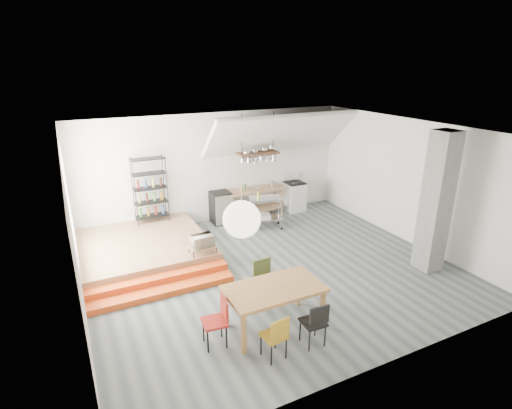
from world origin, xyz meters
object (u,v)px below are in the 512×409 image
stove (294,196)px  dining_table (274,292)px  mini_fridge (221,207)px  rolling_cart (266,208)px

stove → dining_table: (-3.47, -5.04, 0.24)m
stove → mini_fridge: stove is taller
dining_table → rolling_cart: rolling_cart is taller
dining_table → stove: bearing=55.6°
rolling_cart → mini_fridge: (-1.00, 0.96, -0.13)m
mini_fridge → dining_table: bearing=-100.8°
dining_table → mini_fridge: size_ratio=1.81×
stove → rolling_cart: (-1.50, -0.91, 0.12)m
rolling_cart → mini_fridge: mini_fridge is taller
stove → rolling_cart: stove is taller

